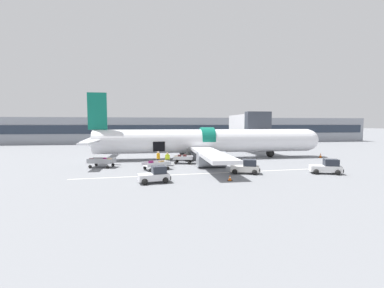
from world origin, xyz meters
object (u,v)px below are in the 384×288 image
baggage_tug_rear (155,176)px  ground_crew_loader_b (158,158)px  baggage_cart_empty (102,162)px  ground_crew_supervisor (203,155)px  airplane (204,142)px  baggage_tug_lead (246,168)px  baggage_cart_queued (157,165)px  ground_crew_loader_a (167,159)px  baggage_cart_loading (183,159)px  ground_crew_driver (212,155)px  baggage_tug_mid (327,168)px

baggage_tug_rear → ground_crew_loader_b: ground_crew_loader_b is taller
baggage_cart_empty → ground_crew_supervisor: size_ratio=2.30×
baggage_tug_rear → ground_crew_supervisor: size_ratio=1.71×
airplane → baggage_tug_rear: bearing=-116.1°
baggage_tug_lead → baggage_cart_queued: size_ratio=0.85×
ground_crew_loader_a → baggage_tug_rear: bearing=-99.8°
baggage_tug_lead → ground_crew_supervisor: bearing=108.2°
baggage_cart_queued → baggage_tug_rear: bearing=-92.0°
airplane → baggage_cart_loading: 6.18m
baggage_cart_loading → baggage_tug_rear: bearing=-109.3°
airplane → ground_crew_loader_b: (-7.04, -5.88, -1.64)m
baggage_cart_loading → ground_crew_driver: size_ratio=1.95×
baggage_cart_queued → baggage_cart_loading: bearing=49.5°
baggage_tug_lead → ground_crew_loader_b: size_ratio=1.82×
baggage_cart_empty → baggage_cart_loading: bearing=8.9°
baggage_tug_rear → ground_crew_driver: bearing=55.2°
ground_crew_loader_b → ground_crew_supervisor: (6.20, 2.55, -0.03)m
ground_crew_driver → baggage_tug_lead: bearing=-78.7°
baggage_tug_lead → baggage_cart_empty: baggage_tug_lead is taller
ground_crew_driver → baggage_tug_rear: bearing=-124.8°
baggage_cart_queued → ground_crew_loader_a: bearing=62.2°
baggage_cart_empty → ground_crew_loader_a: 7.99m
baggage_tug_lead → baggage_tug_mid: size_ratio=0.99×
airplane → baggage_cart_empty: (-13.86, -6.10, -1.99)m
ground_crew_supervisor → ground_crew_loader_a: bearing=-151.5°
baggage_cart_loading → ground_crew_driver: (4.15, 0.62, 0.40)m
ground_crew_loader_b → baggage_tug_lead: bearing=-35.5°
baggage_tug_mid → baggage_cart_empty: 25.71m
baggage_tug_mid → baggage_tug_rear: size_ratio=1.11×
airplane → baggage_tug_lead: bearing=-80.2°
baggage_tug_rear → baggage_cart_loading: size_ratio=0.85×
ground_crew_driver → ground_crew_supervisor: (-1.27, 0.56, -0.03)m
baggage_cart_empty → ground_crew_driver: size_ratio=2.23×
baggage_cart_loading → baggage_tug_lead: bearing=-53.6°
ground_crew_loader_b → ground_crew_driver: size_ratio=1.00×
baggage_cart_empty → airplane: bearing=23.8°
ground_crew_loader_a → baggage_cart_queued: bearing=-117.8°
baggage_cart_queued → ground_crew_driver: bearing=31.8°
ground_crew_loader_a → ground_crew_loader_b: 1.17m
baggage_tug_rear → ground_crew_supervisor: bearing=60.9°
ground_crew_loader_b → ground_crew_supervisor: bearing=22.4°
baggage_cart_loading → ground_crew_loader_b: ground_crew_loader_b is taller
ground_crew_loader_b → baggage_cart_empty: bearing=-178.1°
baggage_tug_mid → baggage_cart_queued: size_ratio=0.86×
ground_crew_loader_b → ground_crew_supervisor: ground_crew_loader_b is taller
ground_crew_loader_a → ground_crew_driver: 6.69m
baggage_cart_loading → ground_crew_driver: 4.21m
baggage_tug_rear → ground_crew_loader_b: bearing=87.3°
baggage_cart_queued → airplane: bearing=50.1°
baggage_tug_lead → ground_crew_loader_a: size_ratio=1.94×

